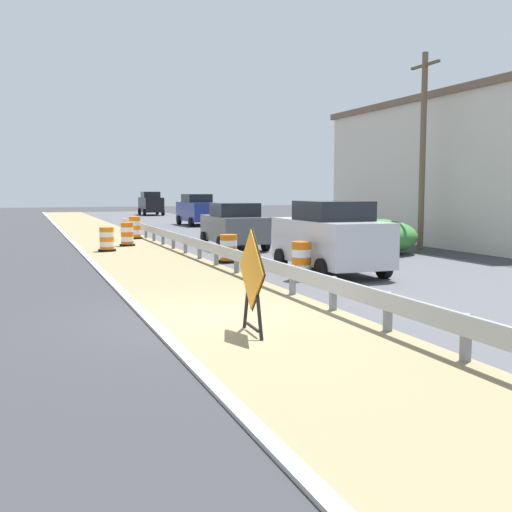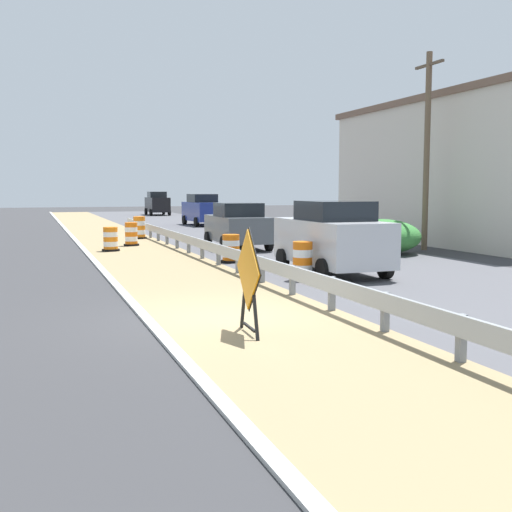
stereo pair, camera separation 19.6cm
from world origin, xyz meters
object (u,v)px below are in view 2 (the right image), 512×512
Objects in this scene: traffic_barrel_far at (131,235)px; car_mid_far_lane at (203,210)px; utility_pole_near at (427,149)px; traffic_barrel_mid at (111,240)px; car_lead_far_lane at (332,237)px; traffic_barrel_nearest at (303,263)px; traffic_barrel_close at (231,250)px; car_trailing_near_lane at (157,203)px; traffic_barrel_farther at (139,229)px; warning_sign_diamond at (248,275)px; car_lead_near_lane at (237,226)px.

car_mid_far_lane is at bearing 63.58° from traffic_barrel_far.
car_mid_far_lane is 0.57× the size of utility_pole_near.
car_lead_far_lane is (5.31, -9.14, 0.64)m from traffic_barrel_mid.
traffic_barrel_close is (-0.60, 4.63, -0.05)m from traffic_barrel_nearest.
utility_pole_near is (3.59, -38.66, 3.00)m from car_trailing_near_lane.
car_lead_far_lane is at bearing -69.74° from traffic_barrel_far.
traffic_barrel_close is 4.24m from car_lead_far_lane.
traffic_barrel_nearest is at bearing -83.49° from traffic_barrel_farther.
traffic_barrel_nearest is at bearing -76.96° from traffic_barrel_far.
traffic_barrel_nearest is 10.81m from traffic_barrel_mid.
warning_sign_diamond reaches higher than traffic_barrel_close.
utility_pole_near is (11.71, 11.76, 3.09)m from warning_sign_diamond.
warning_sign_diamond is at bearing 143.83° from car_lead_far_lane.
utility_pole_near is (3.95, -20.28, 3.04)m from car_mid_far_lane.
warning_sign_diamond is at bearing -8.47° from car_trailing_near_lane.
car_lead_near_lane is 35.59m from car_trailing_near_lane.
car_lead_far_lane is (4.85, 6.51, 0.04)m from warning_sign_diamond.
warning_sign_diamond is 0.43× the size of car_trailing_near_lane.
traffic_barrel_close is at bearing -102.40° from warning_sign_diamond.
utility_pole_near is at bearing -28.70° from traffic_barrel_far.
traffic_barrel_nearest is at bearing -82.66° from traffic_barrel_close.
utility_pole_near reaches higher than car_trailing_near_lane.
utility_pole_near is (8.80, 1.53, 3.69)m from traffic_barrel_close.
car_lead_near_lane is 17.33m from car_mid_far_lane.
car_mid_far_lane reaches higher than traffic_barrel_mid.
warning_sign_diamond is 0.23× the size of utility_pole_near.
traffic_barrel_close is at bearing 97.34° from traffic_barrel_nearest.
car_trailing_near_lane reaches higher than warning_sign_diamond.
traffic_barrel_nearest is 1.09× the size of traffic_barrel_mid.
traffic_barrel_far is 33.46m from car_trailing_near_lane.
traffic_barrel_farther is (-1.83, 16.05, 0.03)m from traffic_barrel_nearest.
traffic_barrel_mid is 0.87× the size of traffic_barrel_farther.
traffic_barrel_far is at bearing 61.75° from traffic_barrel_mid.
traffic_barrel_far is (1.15, 2.14, 0.03)m from traffic_barrel_mid.
traffic_barrel_close is 0.22× the size of car_lead_near_lane.
traffic_barrel_far is 0.24× the size of car_trailing_near_lane.
utility_pole_near is (11.02, -6.04, 3.66)m from traffic_barrel_far.
car_lead_far_lane is at bearing -123.18° from warning_sign_diamond.
car_mid_far_lane reaches higher than car_lead_far_lane.
utility_pole_near is (8.20, 6.15, 3.64)m from traffic_barrel_nearest.
car_mid_far_lane is (4.85, 21.81, 0.65)m from traffic_barrel_close.
car_lead_near_lane is (5.16, -0.66, 0.53)m from traffic_barrel_mid.
car_lead_near_lane reaches higher than traffic_barrel_nearest.
car_lead_far_lane is (3.17, -15.14, 0.56)m from traffic_barrel_farther.
warning_sign_diamond is at bearing -105.91° from traffic_barrel_close.
car_mid_far_lane is (6.09, 10.38, 0.57)m from traffic_barrel_farther.
traffic_barrel_close is at bearing -83.82° from traffic_barrel_farther.
traffic_barrel_close is 6.39m from traffic_barrel_mid.
warning_sign_diamond is at bearing -134.90° from utility_pole_near.
traffic_barrel_far is at bearing 103.04° from traffic_barrel_nearest.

